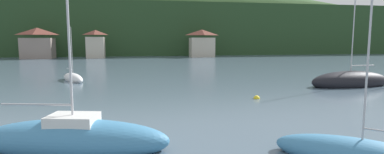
{
  "coord_description": "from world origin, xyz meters",
  "views": [
    {
      "loc": [
        -4.02,
        17.16,
        4.41
      ],
      "look_at": [
        0.0,
        38.53,
        1.75
      ],
      "focal_mm": 28.88,
      "sensor_mm": 36.0,
      "label": 1
    }
  ],
  "objects_px": {
    "shore_building_westcentral": "(96,44)",
    "shore_building_central": "(202,44)",
    "shore_building_west": "(38,44)",
    "sailboat_mid_2": "(350,81)",
    "sailboat_far_5": "(73,78)",
    "sailboat_near_7": "(74,139)",
    "mooring_buoy_mid": "(257,99)"
  },
  "relations": [
    {
      "from": "shore_building_westcentral",
      "to": "shore_building_central",
      "type": "bearing_deg",
      "value": 0.87
    },
    {
      "from": "shore_building_west",
      "to": "sailboat_mid_2",
      "type": "distance_m",
      "value": 66.28
    },
    {
      "from": "shore_building_west",
      "to": "shore_building_westcentral",
      "type": "distance_m",
      "value": 12.94
    },
    {
      "from": "shore_building_westcentral",
      "to": "sailboat_far_5",
      "type": "xyz_separation_m",
      "value": [
        2.43,
        -41.75,
        -2.95
      ]
    },
    {
      "from": "shore_building_west",
      "to": "sailboat_near_7",
      "type": "height_order",
      "value": "sailboat_near_7"
    },
    {
      "from": "shore_building_central",
      "to": "sailboat_far_5",
      "type": "bearing_deg",
      "value": -119.05
    },
    {
      "from": "shore_building_westcentral",
      "to": "sailboat_near_7",
      "type": "relative_size",
      "value": 0.7
    },
    {
      "from": "sailboat_mid_2",
      "to": "shore_building_central",
      "type": "bearing_deg",
      "value": -90.47
    },
    {
      "from": "shore_building_central",
      "to": "sailboat_far_5",
      "type": "relative_size",
      "value": 1.14
    },
    {
      "from": "sailboat_far_5",
      "to": "shore_building_central",
      "type": "bearing_deg",
      "value": 123.95
    },
    {
      "from": "shore_building_central",
      "to": "sailboat_near_7",
      "type": "height_order",
      "value": "sailboat_near_7"
    },
    {
      "from": "shore_building_central",
      "to": "sailboat_near_7",
      "type": "distance_m",
      "value": 66.9
    },
    {
      "from": "shore_building_westcentral",
      "to": "sailboat_far_5",
      "type": "relative_size",
      "value": 1.1
    },
    {
      "from": "shore_building_westcentral",
      "to": "sailboat_near_7",
      "type": "xyz_separation_m",
      "value": [
        6.44,
        -63.57,
        -2.79
      ]
    },
    {
      "from": "shore_building_west",
      "to": "shore_building_central",
      "type": "bearing_deg",
      "value": -0.46
    },
    {
      "from": "sailboat_near_7",
      "to": "shore_building_west",
      "type": "bearing_deg",
      "value": 119.88
    },
    {
      "from": "sailboat_near_7",
      "to": "mooring_buoy_mid",
      "type": "xyz_separation_m",
      "value": [
        11.43,
        8.77,
        -0.43
      ]
    },
    {
      "from": "sailboat_mid_2",
      "to": "sailboat_near_7",
      "type": "relative_size",
      "value": 0.99
    },
    {
      "from": "shore_building_west",
      "to": "shore_building_central",
      "type": "distance_m",
      "value": 38.76
    },
    {
      "from": "shore_building_westcentral",
      "to": "shore_building_central",
      "type": "relative_size",
      "value": 0.96
    },
    {
      "from": "shore_building_central",
      "to": "shore_building_westcentral",
      "type": "bearing_deg",
      "value": -179.13
    },
    {
      "from": "shore_building_central",
      "to": "sailboat_mid_2",
      "type": "height_order",
      "value": "sailboat_mid_2"
    },
    {
      "from": "sailboat_mid_2",
      "to": "mooring_buoy_mid",
      "type": "height_order",
      "value": "sailboat_mid_2"
    },
    {
      "from": "shore_building_westcentral",
      "to": "sailboat_near_7",
      "type": "bearing_deg",
      "value": -84.22
    },
    {
      "from": "shore_building_west",
      "to": "sailboat_far_5",
      "type": "bearing_deg",
      "value": -70.13
    },
    {
      "from": "shore_building_westcentral",
      "to": "mooring_buoy_mid",
      "type": "xyz_separation_m",
      "value": [
        17.87,
        -54.8,
        -3.22
      ]
    },
    {
      "from": "sailboat_far_5",
      "to": "mooring_buoy_mid",
      "type": "bearing_deg",
      "value": 22.83
    },
    {
      "from": "sailboat_far_5",
      "to": "sailboat_near_7",
      "type": "xyz_separation_m",
      "value": [
        4.01,
        -21.81,
        0.17
      ]
    },
    {
      "from": "shore_building_westcentral",
      "to": "shore_building_central",
      "type": "distance_m",
      "value": 25.84
    },
    {
      "from": "shore_building_westcentral",
      "to": "sailboat_far_5",
      "type": "height_order",
      "value": "shore_building_westcentral"
    },
    {
      "from": "shore_building_central",
      "to": "mooring_buoy_mid",
      "type": "bearing_deg",
      "value": -98.21
    },
    {
      "from": "shore_building_west",
      "to": "mooring_buoy_mid",
      "type": "relative_size",
      "value": 14.69
    }
  ]
}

